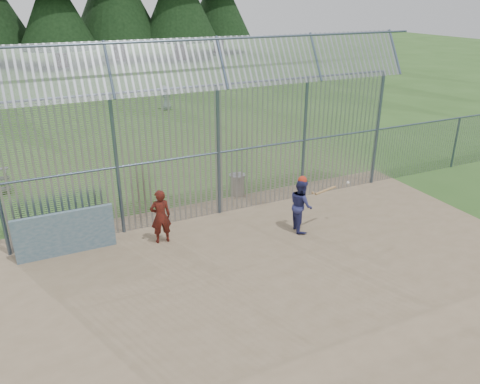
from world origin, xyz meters
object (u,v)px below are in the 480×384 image
dugout_wall (65,233)px  onlooker (161,216)px  batter (301,205)px  trash_can (237,185)px

dugout_wall → onlooker: size_ratio=1.62×
onlooker → batter: bearing=169.6°
dugout_wall → onlooker: (2.44, -0.44, 0.17)m
batter → onlooker: (-3.84, 1.01, -0.01)m
dugout_wall → onlooker: onlooker is taller
batter → trash_can: batter is taller
batter → onlooker: batter is taller
dugout_wall → trash_can: bearing=16.4°
dugout_wall → onlooker: 2.48m
batter → onlooker: bearing=87.8°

